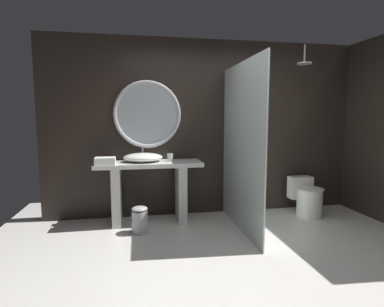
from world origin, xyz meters
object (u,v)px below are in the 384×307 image
tumbler_cup (170,157)px  folded_hand_towel (105,161)px  toilet (307,198)px  vessel_sink (143,157)px  round_wall_mirror (147,114)px  rain_shower_head (304,62)px  waste_bin (140,220)px  tissue_box (101,160)px

tumbler_cup → folded_hand_towel: (-0.86, -0.18, -0.01)m
tumbler_cup → toilet: tumbler_cup is taller
vessel_sink → round_wall_mirror: round_wall_mirror is taller
rain_shower_head → waste_bin: (-2.38, -0.36, -2.08)m
toilet → folded_hand_towel: folded_hand_towel is taller
tumbler_cup → rain_shower_head: 2.37m
toilet → round_wall_mirror: bearing=171.6°
tumbler_cup → round_wall_mirror: 0.70m
vessel_sink → folded_hand_towel: size_ratio=2.11×
vessel_sink → folded_hand_towel: 0.52m
folded_hand_towel → round_wall_mirror: bearing=33.7°
tissue_box → round_wall_mirror: (0.65, 0.18, 0.61)m
vessel_sink → folded_hand_towel: bearing=-159.2°
vessel_sink → toilet: (2.42, -0.15, -0.65)m
rain_shower_head → toilet: bearing=-34.2°
tissue_box → toilet: bearing=-3.2°
round_wall_mirror → waste_bin: (-0.14, -0.64, -1.33)m
tumbler_cup → waste_bin: 0.96m
vessel_sink → tissue_box: 0.57m
vessel_sink → round_wall_mirror: size_ratio=0.56×
toilet → waste_bin: toilet is taller
vessel_sink → folded_hand_towel: vessel_sink is taller
round_wall_mirror → waste_bin: 1.48m
vessel_sink → toilet: size_ratio=0.95×
rain_shower_head → folded_hand_towel: (-2.81, -0.10, -1.36)m
vessel_sink → tissue_box: size_ratio=3.77×
rain_shower_head → toilet: rain_shower_head is taller
round_wall_mirror → folded_hand_towel: size_ratio=3.74×
round_wall_mirror → rain_shower_head: bearing=-7.1°
round_wall_mirror → rain_shower_head: (2.24, -0.28, 0.75)m
toilet → tumbler_cup: bearing=175.9°
tissue_box → folded_hand_towel: size_ratio=0.56×
tissue_box → waste_bin: tissue_box is taller
rain_shower_head → folded_hand_towel: rain_shower_head is taller
tumbler_cup → round_wall_mirror: round_wall_mirror is taller
tissue_box → rain_shower_head: size_ratio=0.53×
round_wall_mirror → folded_hand_towel: bearing=-146.3°
rain_shower_head → waste_bin: 3.19m
rain_shower_head → vessel_sink: bearing=177.8°
tissue_box → rain_shower_head: rain_shower_head is taller
vessel_sink → round_wall_mirror: bearing=67.7°
round_wall_mirror → waste_bin: round_wall_mirror is taller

